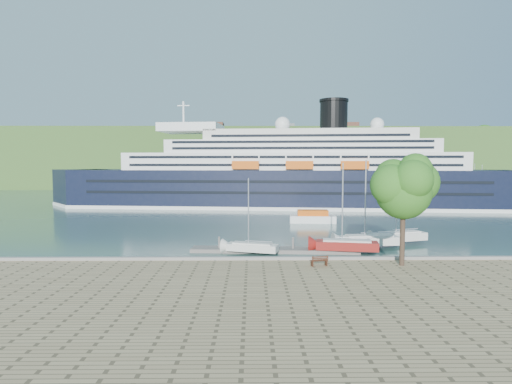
{
  "coord_description": "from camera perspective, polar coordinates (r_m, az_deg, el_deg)",
  "views": [
    {
      "loc": [
        -4.11,
        -41.02,
        10.44
      ],
      "look_at": [
        -3.39,
        30.0,
        5.48
      ],
      "focal_mm": 30.0,
      "sensor_mm": 36.0,
      "label": 1
    }
  ],
  "objects": [
    {
      "name": "ground",
      "position": [
        42.53,
        5.06,
        -10.23
      ],
      "size": [
        400.0,
        400.0,
        0.0
      ],
      "primitive_type": "plane",
      "color": "#2A4B44",
      "rests_on": "ground"
    },
    {
      "name": "far_hillside",
      "position": [
        186.08,
        0.68,
        4.48
      ],
      "size": [
        400.0,
        50.0,
        24.0
      ],
      "primitive_type": "cube",
      "color": "#3D5F26",
      "rests_on": "ground"
    },
    {
      "name": "quay_coping",
      "position": [
        42.07,
        5.1,
        -8.78
      ],
      "size": [
        220.0,
        0.5,
        0.3
      ],
      "primitive_type": "cube",
      "color": "slate",
      "rests_on": "promenade"
    },
    {
      "name": "cruise_ship",
      "position": [
        98.88,
        3.54,
        5.09
      ],
      "size": [
        110.98,
        27.27,
        24.68
      ],
      "primitive_type": null,
      "rotation": [
        0.0,
        0.0,
        -0.1
      ],
      "color": "black",
      "rests_on": "ground"
    },
    {
      "name": "park_bench",
      "position": [
        39.81,
        8.41,
        -8.99
      ],
      "size": [
        1.73,
        0.98,
        1.04
      ],
      "primitive_type": null,
      "rotation": [
        0.0,
        0.0,
        0.2
      ],
      "color": "#452213",
      "rests_on": "promenade"
    },
    {
      "name": "promenade_tree",
      "position": [
        41.03,
        19.03,
        -1.7
      ],
      "size": [
        6.67,
        6.67,
        11.04
      ],
      "primitive_type": null,
      "color": "#26631A",
      "rests_on": "promenade"
    },
    {
      "name": "floating_pontoon",
      "position": [
        50.28,
        2.48,
        -7.74
      ],
      "size": [
        19.56,
        3.63,
        0.43
      ],
      "primitive_type": null,
      "rotation": [
        0.0,
        0.0,
        -0.06
      ],
      "color": "gray",
      "rests_on": "ground"
    },
    {
      "name": "sailboat_white_near",
      "position": [
        47.97,
        -0.5,
        -3.56
      ],
      "size": [
        6.63,
        3.53,
        8.26
      ],
      "primitive_type": null,
      "rotation": [
        0.0,
        0.0,
        -0.29
      ],
      "color": "silver",
      "rests_on": "ground"
    },
    {
      "name": "sailboat_red",
      "position": [
        49.29,
        12.07,
        -2.5
      ],
      "size": [
        7.91,
        3.43,
        9.88
      ],
      "primitive_type": null,
      "rotation": [
        0.0,
        0.0,
        -0.18
      ],
      "color": "maroon",
      "rests_on": "ground"
    },
    {
      "name": "sailboat_white_far",
      "position": [
        52.89,
        14.92,
        -1.92
      ],
      "size": [
        8.09,
        2.94,
        10.22
      ],
      "primitive_type": null,
      "rotation": [
        0.0,
        0.0,
        0.1
      ],
      "color": "silver",
      "rests_on": "ground"
    },
    {
      "name": "tender_launch",
      "position": [
        74.55,
        7.56,
        -3.24
      ],
      "size": [
        8.09,
        3.25,
        2.19
      ],
      "primitive_type": null,
      "rotation": [
        0.0,
        0.0,
        -0.07
      ],
      "color": "#DC550C",
      "rests_on": "ground"
    },
    {
      "name": "sailboat_extra",
      "position": [
        56.85,
        18.69,
        -1.71
      ],
      "size": [
        8.03,
        4.36,
        10.0
      ],
      "primitive_type": null,
      "rotation": [
        0.0,
        0.0,
        0.3
      ],
      "color": "silver",
      "rests_on": "ground"
    }
  ]
}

